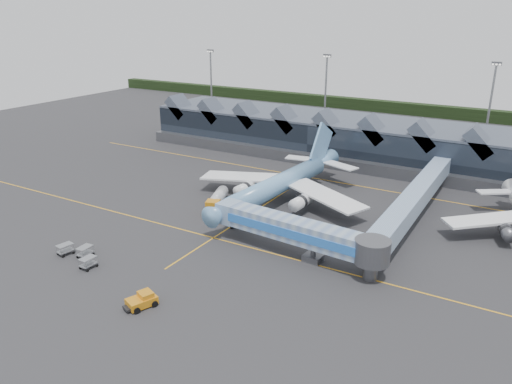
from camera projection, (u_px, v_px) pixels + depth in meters
The scene contains 10 objects.
ground at pixel (240, 221), 86.43m from camera, with size 260.00×260.00×0.00m, color #262628.
taxi_stripes at pixel (268, 203), 94.54m from camera, with size 120.00×60.00×0.01m.
tree_line_far at pixel (406, 108), 174.92m from camera, with size 260.00×4.00×4.00m, color black.
terminal at pixel (323, 135), 125.55m from camera, with size 90.00×22.25×12.52m.
light_masts at pixel (446, 104), 123.10m from camera, with size 132.40×42.56×22.45m.
main_airliner at pixel (282, 182), 93.84m from camera, with size 35.47×40.96×13.15m.
jet_bridge at pixel (306, 234), 71.88m from camera, with size 28.09×6.32×5.87m.
fuel_truck at pixel (218, 199), 91.41m from camera, with size 5.14×9.23×3.13m.
pushback_tug at pixel (142, 300), 61.25m from camera, with size 3.53×4.39×1.77m.
baggage_carts at pixel (79, 254), 72.70m from camera, with size 8.01×4.53×1.60m.
Camera 1 is at (42.58, -67.19, 34.29)m, focal length 35.00 mm.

